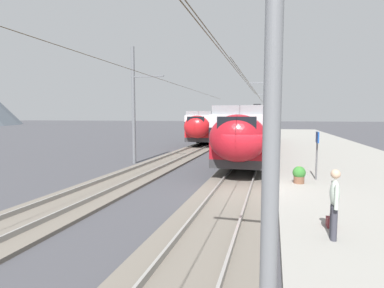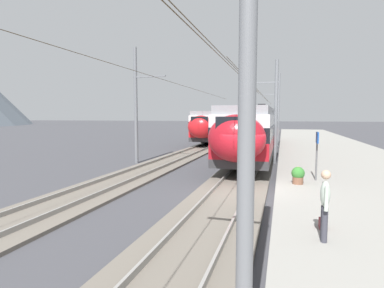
{
  "view_description": "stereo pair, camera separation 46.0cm",
  "coord_description": "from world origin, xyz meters",
  "px_view_note": "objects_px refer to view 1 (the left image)",
  "views": [
    {
      "loc": [
        -13.0,
        -0.97,
        3.3
      ],
      "look_at": [
        2.81,
        3.26,
        1.81
      ],
      "focal_mm": 28.43,
      "sensor_mm": 36.0,
      "label": 1
    },
    {
      "loc": [
        -12.87,
        -1.41,
        3.3
      ],
      "look_at": [
        2.81,
        3.26,
        1.81
      ],
      "focal_mm": 28.43,
      "sensor_mm": 36.0,
      "label": 2
    }
  ],
  "objects_px": {
    "catenary_mast_west": "(264,63)",
    "potted_plant_platform_edge": "(299,174)",
    "catenary_mast_far_side": "(136,103)",
    "platform_sign": "(317,145)",
    "catenary_mast_mid": "(271,109)",
    "catenary_mast_east": "(272,109)",
    "passenger_walking": "(334,201)",
    "train_near_platform": "(254,129)",
    "train_far_track": "(220,124)",
    "handbag_beside_passenger": "(330,222)"
  },
  "relations": [
    {
      "from": "train_far_track",
      "to": "catenary_mast_east",
      "type": "xyz_separation_m",
      "value": [
        -7.34,
        -7.19,
        1.93
      ]
    },
    {
      "from": "catenary_mast_west",
      "to": "platform_sign",
      "type": "height_order",
      "value": "catenary_mast_west"
    },
    {
      "from": "train_near_platform",
      "to": "catenary_mast_mid",
      "type": "height_order",
      "value": "catenary_mast_mid"
    },
    {
      "from": "potted_plant_platform_edge",
      "to": "platform_sign",
      "type": "bearing_deg",
      "value": -38.84
    },
    {
      "from": "train_far_track",
      "to": "catenary_mast_mid",
      "type": "distance_m",
      "value": 21.66
    },
    {
      "from": "catenary_mast_mid",
      "to": "passenger_walking",
      "type": "xyz_separation_m",
      "value": [
        -14.53,
        -1.58,
        -2.47
      ]
    },
    {
      "from": "catenary_mast_west",
      "to": "catenary_mast_far_side",
      "type": "distance_m",
      "value": 17.76
    },
    {
      "from": "train_far_track",
      "to": "platform_sign",
      "type": "distance_m",
      "value": 29.16
    },
    {
      "from": "catenary_mast_east",
      "to": "platform_sign",
      "type": "distance_m",
      "value": 20.52
    },
    {
      "from": "catenary_mast_east",
      "to": "handbag_beside_passenger",
      "type": "distance_m",
      "value": 26.99
    },
    {
      "from": "train_far_track",
      "to": "platform_sign",
      "type": "bearing_deg",
      "value": -161.4
    },
    {
      "from": "train_near_platform",
      "to": "handbag_beside_passenger",
      "type": "relative_size",
      "value": 71.43
    },
    {
      "from": "handbag_beside_passenger",
      "to": "train_near_platform",
      "type": "bearing_deg",
      "value": 9.57
    },
    {
      "from": "catenary_mast_mid",
      "to": "catenary_mast_east",
      "type": "bearing_deg",
      "value": -0.05
    },
    {
      "from": "catenary_mast_mid",
      "to": "catenary_mast_east",
      "type": "distance_m",
      "value": 13.04
    },
    {
      "from": "catenary_mast_mid",
      "to": "handbag_beside_passenger",
      "type": "xyz_separation_m",
      "value": [
        -13.65,
        -1.67,
        -3.28
      ]
    },
    {
      "from": "train_far_track",
      "to": "handbag_beside_passenger",
      "type": "bearing_deg",
      "value": -165.43
    },
    {
      "from": "train_far_track",
      "to": "catenary_mast_mid",
      "type": "xyz_separation_m",
      "value": [
        -20.38,
        -7.17,
        1.56
      ]
    },
    {
      "from": "catenary_mast_west",
      "to": "platform_sign",
      "type": "bearing_deg",
      "value": -11.21
    },
    {
      "from": "catenary_mast_east",
      "to": "platform_sign",
      "type": "bearing_deg",
      "value": -174.06
    },
    {
      "from": "catenary_mast_far_side",
      "to": "handbag_beside_passenger",
      "type": "height_order",
      "value": "catenary_mast_far_side"
    },
    {
      "from": "catenary_mast_east",
      "to": "potted_plant_platform_edge",
      "type": "distance_m",
      "value": 21.63
    },
    {
      "from": "platform_sign",
      "to": "handbag_beside_passenger",
      "type": "distance_m",
      "value": 6.58
    },
    {
      "from": "platform_sign",
      "to": "handbag_beside_passenger",
      "type": "relative_size",
      "value": 5.86
    },
    {
      "from": "train_near_platform",
      "to": "catenary_mast_far_side",
      "type": "xyz_separation_m",
      "value": [
        -7.61,
        7.65,
        1.99
      ]
    },
    {
      "from": "catenary_mast_mid",
      "to": "catenary_mast_east",
      "type": "height_order",
      "value": "catenary_mast_east"
    },
    {
      "from": "platform_sign",
      "to": "catenary_mast_west",
      "type": "bearing_deg",
      "value": 168.79
    },
    {
      "from": "catenary_mast_west",
      "to": "potted_plant_platform_edge",
      "type": "distance_m",
      "value": 10.25
    },
    {
      "from": "train_far_track",
      "to": "potted_plant_platform_edge",
      "type": "height_order",
      "value": "train_far_track"
    },
    {
      "from": "handbag_beside_passenger",
      "to": "potted_plant_platform_edge",
      "type": "height_order",
      "value": "potted_plant_platform_edge"
    },
    {
      "from": "catenary_mast_east",
      "to": "passenger_walking",
      "type": "xyz_separation_m",
      "value": [
        -27.57,
        -1.57,
        -2.83
      ]
    },
    {
      "from": "catenary_mast_east",
      "to": "passenger_walking",
      "type": "relative_size",
      "value": 28.07
    },
    {
      "from": "catenary_mast_far_side",
      "to": "platform_sign",
      "type": "height_order",
      "value": "catenary_mast_far_side"
    },
    {
      "from": "train_near_platform",
      "to": "potted_plant_platform_edge",
      "type": "xyz_separation_m",
      "value": [
        -13.2,
        -2.75,
        -1.44
      ]
    },
    {
      "from": "train_near_platform",
      "to": "potted_plant_platform_edge",
      "type": "distance_m",
      "value": 13.56
    },
    {
      "from": "catenary_mast_mid",
      "to": "catenary_mast_east",
      "type": "xyz_separation_m",
      "value": [
        13.04,
        -0.01,
        0.37
      ]
    },
    {
      "from": "catenary_mast_mid",
      "to": "passenger_walking",
      "type": "height_order",
      "value": "catenary_mast_mid"
    },
    {
      "from": "train_near_platform",
      "to": "catenary_mast_west",
      "type": "height_order",
      "value": "catenary_mast_west"
    },
    {
      "from": "catenary_mast_west",
      "to": "potted_plant_platform_edge",
      "type": "bearing_deg",
      "value": -7.59
    },
    {
      "from": "potted_plant_platform_edge",
      "to": "catenary_mast_east",
      "type": "bearing_deg",
      "value": 3.44
    },
    {
      "from": "catenary_mast_mid",
      "to": "platform_sign",
      "type": "height_order",
      "value": "catenary_mast_mid"
    },
    {
      "from": "catenary_mast_mid",
      "to": "platform_sign",
      "type": "xyz_separation_m",
      "value": [
        -7.26,
        -2.12,
        -1.78
      ]
    },
    {
      "from": "catenary_mast_mid",
      "to": "platform_sign",
      "type": "bearing_deg",
      "value": -163.68
    },
    {
      "from": "train_near_platform",
      "to": "catenary_mast_west",
      "type": "relative_size",
      "value": 0.57
    },
    {
      "from": "catenary_mast_far_side",
      "to": "passenger_walking",
      "type": "distance_m",
      "value": 16.21
    },
    {
      "from": "train_far_track",
      "to": "catenary_mast_east",
      "type": "bearing_deg",
      "value": -135.6
    },
    {
      "from": "catenary_mast_west",
      "to": "catenary_mast_mid",
      "type": "height_order",
      "value": "catenary_mast_west"
    },
    {
      "from": "catenary_mast_east",
      "to": "handbag_beside_passenger",
      "type": "height_order",
      "value": "catenary_mast_east"
    },
    {
      "from": "train_far_track",
      "to": "potted_plant_platform_edge",
      "type": "xyz_separation_m",
      "value": [
        -28.66,
        -8.47,
        -1.44
      ]
    },
    {
      "from": "catenary_mast_east",
      "to": "passenger_walking",
      "type": "distance_m",
      "value": 27.76
    }
  ]
}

